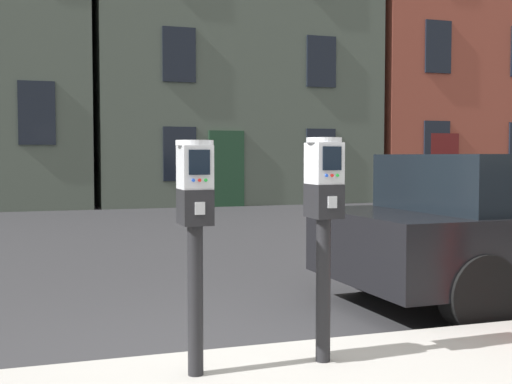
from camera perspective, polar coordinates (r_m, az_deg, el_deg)
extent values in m
plane|color=#28282B|center=(4.41, 0.32, -15.46)|extent=(160.00, 160.00, 0.00)
cylinder|color=black|center=(3.88, -5.23, -9.21)|extent=(0.09, 0.09, 0.87)
cube|color=black|center=(3.80, -5.27, -1.27)|extent=(0.17, 0.24, 0.20)
cube|color=#A5A8AD|center=(3.68, -4.83, -1.41)|extent=(0.06, 0.01, 0.07)
cube|color=#B7BABF|center=(3.79, -5.28, 2.13)|extent=(0.17, 0.23, 0.25)
cube|color=black|center=(3.68, -4.88, 2.56)|extent=(0.12, 0.01, 0.14)
cylinder|color=blue|center=(3.67, -5.39, 1.01)|extent=(0.02, 0.01, 0.02)
cylinder|color=red|center=(3.68, -4.86, 1.02)|extent=(0.02, 0.01, 0.02)
cylinder|color=green|center=(3.69, -4.33, 1.02)|extent=(0.02, 0.01, 0.02)
cylinder|color=#B7BABF|center=(3.79, -5.29, 4.22)|extent=(0.22, 0.22, 0.03)
cylinder|color=black|center=(4.14, 5.79, -8.35)|extent=(0.09, 0.09, 0.89)
cube|color=black|center=(4.06, 5.83, -0.76)|extent=(0.17, 0.24, 0.21)
cube|color=#A5A8AD|center=(3.95, 6.57, -0.88)|extent=(0.06, 0.01, 0.07)
cube|color=#B7BABF|center=(4.05, 5.85, 2.47)|extent=(0.17, 0.23, 0.25)
cube|color=black|center=(3.95, 6.55, 2.89)|extent=(0.12, 0.01, 0.14)
cylinder|color=blue|center=(3.93, 6.09, 1.42)|extent=(0.02, 0.01, 0.02)
cylinder|color=red|center=(3.95, 6.55, 1.42)|extent=(0.02, 0.01, 0.02)
cylinder|color=green|center=(3.96, 7.01, 1.43)|extent=(0.02, 0.01, 0.02)
cylinder|color=#B7BABF|center=(4.05, 5.86, 4.46)|extent=(0.22, 0.22, 0.03)
cylinder|color=black|center=(6.92, 10.07, -5.95)|extent=(0.64, 0.23, 0.64)
cylinder|color=black|center=(5.58, 18.58, -8.26)|extent=(0.64, 0.23, 0.64)
cube|color=black|center=(17.68, -18.30, 6.47)|extent=(0.90, 0.06, 1.60)
cube|color=#4C564C|center=(21.62, -2.67, 13.52)|extent=(8.31, 5.54, 10.62)
cube|color=black|center=(18.04, -6.56, 3.27)|extent=(0.90, 0.06, 1.46)
cube|color=black|center=(19.34, 5.59, 3.27)|extent=(0.90, 0.06, 1.46)
cube|color=black|center=(18.24, -6.61, 11.64)|extent=(0.90, 0.06, 1.46)
cube|color=black|center=(19.53, 5.63, 11.08)|extent=(0.90, 0.06, 1.46)
cube|color=#193823|center=(18.36, -2.54, 2.01)|extent=(1.00, 0.07, 2.10)
cube|color=brown|center=(25.40, 14.02, 13.71)|extent=(6.30, 6.79, 12.23)
cube|color=black|center=(21.24, 15.25, 3.76)|extent=(0.90, 0.06, 1.60)
cube|color=black|center=(21.50, 15.37, 11.93)|extent=(0.90, 0.06, 1.60)
cube|color=#591414|center=(21.39, 15.84, 2.05)|extent=(1.00, 0.07, 2.10)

